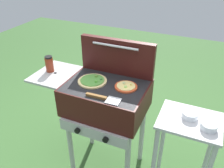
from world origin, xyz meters
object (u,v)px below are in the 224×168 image
at_px(pizza_cheese, 126,86).
at_px(sauce_jar, 49,64).
at_px(prep_table, 185,142).
at_px(topping_bowl_far, 209,126).
at_px(pizza_veggie, 92,81).
at_px(topping_bowl_near, 190,115).
at_px(spatula, 103,98).
at_px(grill, 105,100).

height_order(pizza_cheese, sauce_jar, sauce_jar).
height_order(pizza_cheese, prep_table, pizza_cheese).
xyz_separation_m(prep_table, topping_bowl_far, (0.12, -0.05, 0.24)).
xyz_separation_m(pizza_veggie, topping_bowl_near, (0.77, 0.03, -0.12)).
relative_size(pizza_veggie, topping_bowl_far, 2.06).
height_order(spatula, prep_table, spatula).
bearing_deg(sauce_jar, topping_bowl_far, -2.57).
bearing_deg(spatula, grill, 113.30).
bearing_deg(prep_table, sauce_jar, 179.38).
bearing_deg(sauce_jar, spatula, -18.05).
bearing_deg(grill, pizza_veggie, 179.07).
distance_m(spatula, topping_bowl_far, 0.74).
bearing_deg(pizza_cheese, sauce_jar, -178.86).
relative_size(sauce_jar, topping_bowl_near, 1.21).
bearing_deg(prep_table, spatula, -162.95).
bearing_deg(pizza_veggie, prep_table, 0.20).
bearing_deg(topping_bowl_near, sauce_jar, -179.39).
height_order(grill, pizza_veggie, pizza_veggie).
distance_m(pizza_veggie, prep_table, 0.86).
xyz_separation_m(pizza_veggie, spatula, (0.18, -0.18, -0.00)).
bearing_deg(pizza_veggie, pizza_cheese, 6.13).
relative_size(grill, pizza_cheese, 5.51).
xyz_separation_m(spatula, topping_bowl_far, (0.72, 0.14, -0.11)).
bearing_deg(grill, prep_table, 0.37).
xyz_separation_m(pizza_cheese, topping_bowl_far, (0.63, -0.07, -0.12)).
bearing_deg(spatula, pizza_veggie, 135.38).
bearing_deg(spatula, pizza_cheese, 66.25).
bearing_deg(grill, sauce_jar, 178.10).
bearing_deg(topping_bowl_far, sauce_jar, 177.43).
distance_m(grill, prep_table, 0.71).
xyz_separation_m(grill, topping_bowl_far, (0.80, -0.04, 0.04)).
bearing_deg(topping_bowl_near, spatula, -160.43).
bearing_deg(pizza_veggie, grill, -0.93).
height_order(sauce_jar, topping_bowl_near, sauce_jar).
distance_m(sauce_jar, spatula, 0.64).
relative_size(grill, topping_bowl_near, 8.43).
distance_m(pizza_cheese, topping_bowl_near, 0.51).
bearing_deg(prep_table, pizza_veggie, -179.80).
xyz_separation_m(pizza_veggie, prep_table, (0.78, 0.00, -0.36)).
bearing_deg(sauce_jar, topping_bowl_near, 0.61).
xyz_separation_m(pizza_cheese, topping_bowl_near, (0.49, -0.00, -0.12)).
distance_m(pizza_veggie, topping_bowl_near, 0.78).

